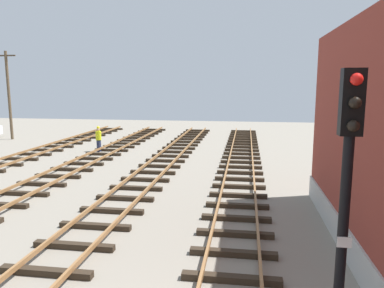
# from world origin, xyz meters

# --- Properties ---
(signal_mast) EXTENTS (0.36, 0.40, 5.12)m
(signal_mast) POSITION_xyz_m (2.62, 1.31, 3.23)
(signal_mast) COLOR black
(signal_mast) RESTS_ON ground
(utility_pole_far) EXTENTS (1.80, 0.24, 7.71)m
(utility_pole_far) POSITION_xyz_m (-19.81, 24.68, 4.05)
(utility_pole_far) COLOR brown
(utility_pole_far) RESTS_ON ground
(track_worker_foreground) EXTENTS (0.40, 0.40, 1.87)m
(track_worker_foreground) POSITION_xyz_m (-9.71, 20.07, 0.93)
(track_worker_foreground) COLOR #262D4C
(track_worker_foreground) RESTS_ON ground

